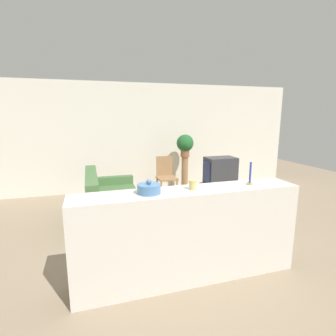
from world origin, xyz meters
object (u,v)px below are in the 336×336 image
Objects in this scene: couch at (111,203)px; television at (220,171)px; decorative_bowl at (149,189)px; potted_plant at (185,144)px; wooden_chair at (166,174)px.

couch is 2.63× the size of television.
couch is at bearing 96.89° from decorative_bowl.
potted_plant is at bearing 36.49° from couch.
potted_plant is (-0.32, 1.28, 0.45)m from television.
potted_plant is at bearing 29.22° from wooden_chair.
wooden_chair is 3.77× the size of decorative_bowl.
decorative_bowl is at bearing -116.17° from potted_plant.
couch is 2.36m from television.
television is at bearing 47.64° from decorative_bowl.
decorative_bowl is (-1.14, -3.20, 0.62)m from wooden_chair.
television reaches higher than couch.
television is (2.31, 0.19, 0.44)m from couch.
television is at bearing -45.67° from wooden_chair.
couch is 2.24m from decorative_bowl.
wooden_chair is at bearing 39.30° from couch.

